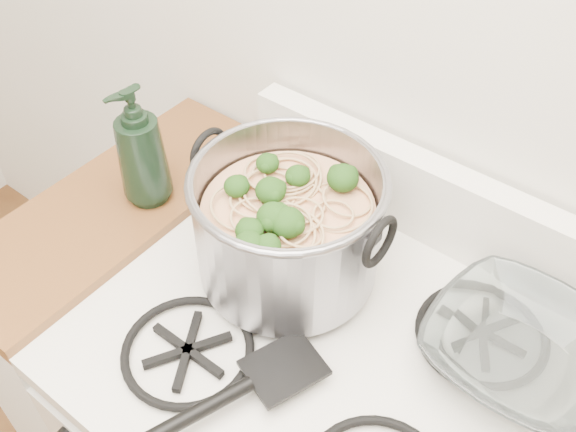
{
  "coord_description": "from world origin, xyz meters",
  "views": [
    {
      "loc": [
        0.29,
        0.78,
        1.75
      ],
      "look_at": [
        -0.15,
        1.33,
        1.04
      ],
      "focal_mm": 40.0,
      "sensor_mm": 36.0,
      "label": 1
    }
  ],
  "objects": [
    {
      "name": "stock_pot",
      "position": [
        -0.15,
        1.33,
        1.02
      ],
      "size": [
        0.34,
        0.31,
        0.21
      ],
      "color": "gray",
      "rests_on": "gas_range"
    },
    {
      "name": "bottle",
      "position": [
        -0.46,
        1.31,
        1.04
      ],
      "size": [
        0.1,
        0.11,
        0.24
      ],
      "primitive_type": "imported",
      "rotation": [
        0.0,
        0.0,
        -0.15
      ],
      "color": "black",
      "rests_on": "counter_left"
    },
    {
      "name": "glass_bowl",
      "position": [
        0.23,
        1.39,
        0.94
      ],
      "size": [
        0.11,
        0.11,
        0.03
      ],
      "primitive_type": "imported",
      "rotation": [
        0.0,
        0.0,
        -0.05
      ],
      "color": "white",
      "rests_on": "gas_range"
    },
    {
      "name": "counter_left",
      "position": [
        -0.51,
        1.26,
        0.46
      ],
      "size": [
        0.25,
        0.65,
        0.92
      ],
      "color": "silver",
      "rests_on": "ground"
    },
    {
      "name": "spatula",
      "position": [
        -0.03,
        1.17,
        0.94
      ],
      "size": [
        0.38,
        0.39,
        0.02
      ],
      "primitive_type": null,
      "rotation": [
        0.0,
        0.0,
        -0.35
      ],
      "color": "black",
      "rests_on": "gas_range"
    }
  ]
}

